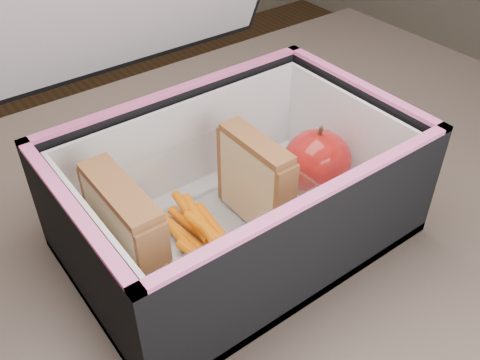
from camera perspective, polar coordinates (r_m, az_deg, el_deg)
The scene contains 8 objects.
kitchen_table at distance 0.60m, azimuth -2.21°, elevation -14.52°, with size 1.20×0.80×0.75m.
lunch_bag at distance 0.51m, azimuth -0.57°, elevation -0.12°, with size 0.33×0.30×0.32m.
plastic_tub at distance 0.50m, azimuth -4.66°, elevation -4.23°, with size 0.19×0.13×0.08m, color white, non-canonical shape.
sandwich_left at distance 0.47m, azimuth -11.97°, elevation -5.91°, with size 0.03×0.10×0.11m.
sandwich_right at distance 0.52m, azimuth 1.63°, elevation -0.05°, with size 0.02×0.09×0.10m.
carrot_sticks at distance 0.51m, azimuth -4.23°, elevation -5.65°, with size 0.05×0.13×0.03m.
paper_napkin at distance 0.59m, azimuth 7.32°, elevation -0.94°, with size 0.07×0.07×0.01m, color white.
red_apple at distance 0.57m, azimuth 8.23°, elevation 2.02°, with size 0.08×0.08×0.08m.
Camera 1 is at (-0.20, -0.30, 1.14)m, focal length 40.00 mm.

